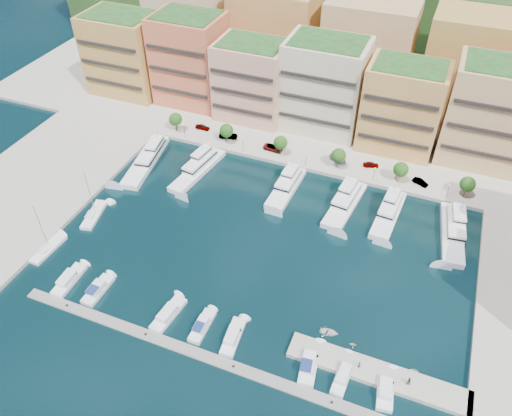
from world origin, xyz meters
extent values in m
plane|color=black|center=(0.00, 0.00, 0.00)|extent=(400.00, 400.00, 0.00)
cube|color=#9E998E|center=(0.00, 62.00, 0.00)|extent=(220.00, 64.00, 2.00)
cube|color=#9E998E|center=(-62.00, -8.00, 0.00)|extent=(34.00, 76.00, 2.00)
cube|color=#1E3D19|center=(0.00, 110.00, 0.00)|extent=(240.00, 40.00, 58.00)
cube|color=gray|center=(-3.00, -30.00, 0.00)|extent=(72.00, 2.20, 0.35)
cube|color=#9E998E|center=(30.00, -22.00, 0.00)|extent=(32.00, 5.00, 2.00)
cube|color=#B89643|center=(-66.00, 50.00, 13.00)|extent=(22.00, 16.00, 24.00)
cube|color=black|center=(-66.00, 41.75, 13.00)|extent=(20.24, 0.50, 0.90)
cube|color=#20471C|center=(-66.00, 50.00, 25.40)|extent=(19.36, 14.08, 0.80)
cube|color=#DC6C49|center=(-44.00, 52.00, 14.00)|extent=(20.00, 16.00, 26.00)
cube|color=black|center=(-44.00, 43.75, 14.00)|extent=(18.40, 0.50, 0.90)
cube|color=#20471C|center=(-44.00, 52.00, 27.40)|extent=(17.60, 14.08, 0.80)
cube|color=#EC9E84|center=(-23.00, 50.00, 12.00)|extent=(20.00, 15.00, 22.00)
cube|color=black|center=(-23.00, 42.25, 12.00)|extent=(18.40, 0.50, 0.90)
cube|color=#20471C|center=(-23.00, 50.00, 23.40)|extent=(17.60, 13.20, 0.80)
cube|color=beige|center=(-2.00, 52.00, 13.50)|extent=(22.00, 16.00, 25.00)
cube|color=black|center=(-2.00, 43.75, 13.50)|extent=(20.24, 0.50, 0.90)
cube|color=#20471C|center=(-2.00, 52.00, 26.40)|extent=(19.36, 14.08, 0.80)
cube|color=#E4A555|center=(20.00, 50.00, 12.50)|extent=(20.00, 15.00, 23.00)
cube|color=black|center=(20.00, 42.25, 12.50)|extent=(18.40, 0.50, 0.90)
cube|color=#20471C|center=(20.00, 50.00, 24.40)|extent=(17.60, 13.20, 0.80)
cube|color=tan|center=(42.00, 52.00, 14.00)|extent=(22.00, 16.00, 26.00)
cube|color=black|center=(42.00, 43.75, 14.00)|extent=(20.24, 0.50, 0.90)
cube|color=#20471C|center=(42.00, 52.00, 27.40)|extent=(19.36, 14.08, 0.80)
cube|color=beige|center=(-55.00, 74.00, 16.00)|extent=(26.00, 18.00, 30.00)
cube|color=#E4A555|center=(-25.00, 74.00, 16.00)|extent=(26.00, 18.00, 30.00)
cube|color=tan|center=(5.00, 74.00, 16.00)|extent=(26.00, 18.00, 30.00)
cube|color=#B89643|center=(35.00, 74.00, 16.00)|extent=(26.00, 18.00, 30.00)
cylinder|color=#473323|center=(-40.00, 33.50, 2.50)|extent=(0.24, 0.24, 3.00)
sphere|color=#1E4413|center=(-40.00, 33.50, 4.75)|extent=(3.80, 3.80, 3.80)
cylinder|color=#473323|center=(-24.00, 33.50, 2.50)|extent=(0.24, 0.24, 3.00)
sphere|color=#1E4413|center=(-24.00, 33.50, 4.75)|extent=(3.80, 3.80, 3.80)
cylinder|color=#473323|center=(-8.00, 33.50, 2.50)|extent=(0.24, 0.24, 3.00)
sphere|color=#1E4413|center=(-8.00, 33.50, 4.75)|extent=(3.80, 3.80, 3.80)
cylinder|color=#473323|center=(8.00, 33.50, 2.50)|extent=(0.24, 0.24, 3.00)
sphere|color=#1E4413|center=(8.00, 33.50, 4.75)|extent=(3.80, 3.80, 3.80)
cylinder|color=#473323|center=(24.00, 33.50, 2.50)|extent=(0.24, 0.24, 3.00)
sphere|color=#1E4413|center=(24.00, 33.50, 4.75)|extent=(3.80, 3.80, 3.80)
cylinder|color=#473323|center=(40.00, 33.50, 2.50)|extent=(0.24, 0.24, 3.00)
sphere|color=#1E4413|center=(40.00, 33.50, 4.75)|extent=(3.80, 3.80, 3.80)
cylinder|color=black|center=(-36.00, 31.20, 3.00)|extent=(0.10, 0.10, 4.00)
sphere|color=#FFF2CC|center=(-36.00, 31.20, 5.05)|extent=(0.30, 0.30, 0.30)
cylinder|color=black|center=(-18.00, 31.20, 3.00)|extent=(0.10, 0.10, 4.00)
sphere|color=#FFF2CC|center=(-18.00, 31.20, 5.05)|extent=(0.30, 0.30, 0.30)
cylinder|color=black|center=(0.00, 31.20, 3.00)|extent=(0.10, 0.10, 4.00)
sphere|color=#FFF2CC|center=(0.00, 31.20, 5.05)|extent=(0.30, 0.30, 0.30)
cylinder|color=black|center=(18.00, 31.20, 3.00)|extent=(0.10, 0.10, 4.00)
sphere|color=#FFF2CC|center=(18.00, 31.20, 5.05)|extent=(0.30, 0.30, 0.30)
cylinder|color=black|center=(36.00, 31.20, 3.00)|extent=(0.10, 0.10, 4.00)
sphere|color=#FFF2CC|center=(36.00, 31.20, 5.05)|extent=(0.30, 0.30, 0.30)
cube|color=white|center=(-40.64, 17.30, 0.35)|extent=(8.66, 23.89, 2.30)
cube|color=white|center=(-40.64, 19.64, 2.40)|extent=(6.07, 13.35, 1.80)
cube|color=black|center=(-40.64, 19.64, 2.40)|extent=(6.13, 13.42, 0.55)
cube|color=white|center=(-40.64, 21.51, 4.00)|extent=(4.05, 7.41, 1.40)
cylinder|color=#B2B2B7|center=(-40.64, 22.92, 5.60)|extent=(0.14, 0.14, 1.80)
cube|color=white|center=(-25.70, 18.65, 0.35)|extent=(7.12, 21.09, 2.30)
cube|color=white|center=(-25.70, 20.72, 2.40)|extent=(5.05, 11.76, 1.80)
cube|color=black|center=(-25.70, 20.72, 2.40)|extent=(5.11, 11.83, 0.55)
cube|color=white|center=(-25.70, 22.38, 4.00)|extent=(3.39, 6.51, 1.40)
cylinder|color=#B2B2B7|center=(-25.70, 23.62, 5.60)|extent=(0.14, 0.14, 1.80)
cube|color=black|center=(-25.70, 18.65, -0.10)|extent=(7.17, 21.14, 0.35)
cube|color=white|center=(-1.71, 20.31, 0.35)|extent=(5.37, 17.55, 2.30)
cube|color=white|center=(-1.71, 22.05, 2.40)|extent=(4.23, 9.70, 1.80)
cube|color=black|center=(-1.71, 22.05, 2.40)|extent=(4.29, 9.76, 0.55)
cube|color=white|center=(-1.71, 23.44, 4.00)|extent=(3.03, 5.32, 1.40)
cylinder|color=#B2B2B7|center=(-1.71, 24.48, 5.60)|extent=(0.14, 0.14, 1.80)
cube|color=white|center=(13.60, 19.58, 0.35)|extent=(7.06, 19.29, 2.30)
cube|color=white|center=(13.60, 21.46, 2.40)|extent=(5.20, 10.76, 1.80)
cube|color=black|center=(13.60, 21.46, 2.40)|extent=(5.27, 10.83, 0.55)
cube|color=white|center=(13.60, 22.97, 4.00)|extent=(3.59, 5.96, 1.40)
cylinder|color=#B2B2B7|center=(13.60, 24.10, 5.60)|extent=(0.14, 0.14, 1.80)
cube|color=black|center=(13.60, 19.58, -0.10)|extent=(7.11, 19.34, 0.35)
cube|color=white|center=(24.07, 19.95, 0.35)|extent=(5.80, 18.38, 2.30)
cube|color=white|center=(24.07, 21.76, 2.40)|extent=(4.41, 10.20, 1.80)
cube|color=black|center=(24.07, 21.76, 2.40)|extent=(4.47, 10.26, 0.55)
cube|color=white|center=(24.07, 23.21, 4.00)|extent=(3.09, 5.61, 1.40)
cylinder|color=#B2B2B7|center=(24.07, 24.29, 5.60)|extent=(0.14, 0.14, 1.80)
cube|color=white|center=(38.71, 18.92, 0.35)|extent=(7.07, 20.58, 2.30)
cube|color=white|center=(38.71, 20.93, 2.40)|extent=(5.13, 11.47, 1.80)
cube|color=black|center=(38.71, 20.93, 2.40)|extent=(5.19, 11.54, 0.55)
cube|color=white|center=(38.71, 22.55, 4.00)|extent=(3.50, 6.35, 1.40)
cylinder|color=#B2B2B7|center=(38.71, 23.76, 5.60)|extent=(0.14, 0.14, 1.80)
cube|color=white|center=(-33.61, -24.50, 0.25)|extent=(3.22, 9.00, 1.40)
cube|color=white|center=(-33.61, -24.94, 1.55)|extent=(2.40, 4.36, 1.10)
cube|color=black|center=(-33.61, -23.17, 1.30)|extent=(2.05, 0.19, 0.55)
cube|color=white|center=(-26.52, -24.50, 0.25)|extent=(2.84, 7.98, 1.40)
cube|color=white|center=(-26.52, -24.90, 1.55)|extent=(2.21, 3.83, 1.10)
cube|color=black|center=(-26.52, -23.30, 1.30)|extent=(2.03, 0.11, 0.55)
cube|color=navy|center=(-26.52, -25.94, 2.15)|extent=(1.98, 2.40, 0.12)
cube|color=white|center=(-10.21, -24.50, 0.25)|extent=(3.80, 9.19, 1.40)
cube|color=white|center=(-10.21, -24.95, 1.55)|extent=(2.66, 4.51, 1.10)
cube|color=black|center=(-10.21, -23.16, 1.30)|extent=(2.01, 0.33, 0.55)
cube|color=white|center=(-2.88, -24.50, 0.25)|extent=(2.46, 7.74, 1.40)
cube|color=white|center=(-2.88, -24.89, 1.55)|extent=(1.91, 3.72, 1.10)
cube|color=black|center=(-2.88, -23.34, 1.30)|extent=(1.75, 0.11, 0.55)
cube|color=navy|center=(-2.88, -25.89, 2.15)|extent=(1.71, 2.33, 0.12)
cube|color=white|center=(3.55, -24.50, 0.25)|extent=(3.37, 8.60, 1.40)
cube|color=white|center=(3.55, -24.92, 1.55)|extent=(2.40, 4.20, 1.10)
cube|color=black|center=(3.55, -23.24, 1.30)|extent=(1.90, 0.27, 0.55)
cube|color=white|center=(18.38, -24.50, 0.25)|extent=(3.99, 9.03, 1.40)
cube|color=white|center=(18.38, -24.94, 1.55)|extent=(2.76, 4.45, 1.10)
cube|color=black|center=(18.38, -23.19, 1.30)|extent=(2.04, 0.37, 0.55)
cube|color=navy|center=(18.38, -26.07, 2.15)|extent=(2.33, 2.86, 0.12)
cube|color=white|center=(24.59, -24.50, 0.25)|extent=(2.80, 8.40, 1.40)
cube|color=white|center=(24.59, -24.91, 1.55)|extent=(2.05, 4.07, 1.10)
cube|color=black|center=(24.59, -23.26, 1.30)|extent=(1.69, 0.19, 0.55)
cube|color=white|center=(31.90, -24.50, 0.25)|extent=(3.74, 8.13, 1.40)
cube|color=white|center=(31.90, -24.89, 1.55)|extent=(2.60, 4.01, 1.10)
cube|color=black|center=(31.90, -23.32, 1.30)|extent=(1.95, 0.36, 0.55)
cube|color=white|center=(-43.72, -18.88, 0.20)|extent=(3.27, 9.48, 1.20)
cube|color=white|center=(-43.72, -19.82, 1.10)|extent=(1.80, 2.42, 0.60)
cylinder|color=#B2B2B7|center=(-43.72, -18.41, 6.80)|extent=(0.14, 0.14, 12.00)
cylinder|color=#B2B2B7|center=(-43.72, -20.28, 1.80)|extent=(0.31, 4.21, 0.10)
cube|color=white|center=(-40.99, -5.66, 0.20)|extent=(4.97, 10.45, 1.20)
cube|color=white|center=(-40.99, -6.67, 1.10)|extent=(2.20, 2.83, 0.60)
cylinder|color=#B2B2B7|center=(-40.99, -5.15, 6.80)|extent=(0.14, 0.14, 12.00)
cylinder|color=#B2B2B7|center=(-40.99, -7.17, 1.80)|extent=(1.10, 4.45, 0.10)
imported|color=white|center=(19.88, -16.81, 0.36)|extent=(3.70, 2.79, 0.72)
imported|color=beige|center=(35.97, -19.00, 0.43)|extent=(1.76, 1.56, 0.85)
imported|color=#C3B595|center=(24.66, -17.70, 0.37)|extent=(1.55, 1.38, 0.75)
imported|color=gray|center=(-33.30, 36.94, 1.73)|extent=(4.28, 1.76, 1.45)
imported|color=gray|center=(-24.47, 35.51, 1.84)|extent=(5.41, 3.04, 1.69)
imported|color=gray|center=(-10.43, 34.63, 1.76)|extent=(5.69, 2.99, 1.53)
imported|color=gray|center=(7.43, 36.21, 1.69)|extent=(5.16, 3.64, 1.39)
imported|color=gray|center=(16.18, 37.03, 1.69)|extent=(4.35, 2.73, 1.38)
imported|color=gray|center=(29.33, 34.32, 1.67)|extent=(4.26, 2.96, 1.33)
imported|color=#293452|center=(26.72, -22.36, 1.87)|extent=(0.58, 0.72, 1.74)
imported|color=#4E3A2E|center=(35.18, -22.37, 1.93)|extent=(0.97, 0.79, 1.85)
camera|label=1|loc=(27.54, -72.92, 79.95)|focal=35.00mm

